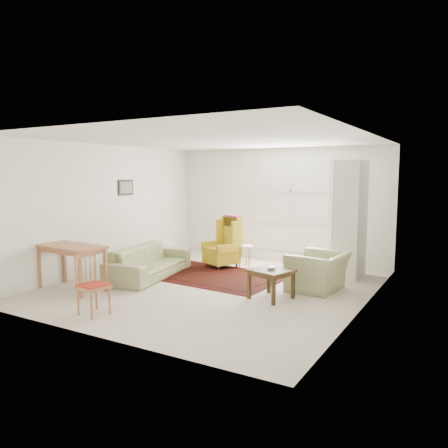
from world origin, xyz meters
The scene contains 10 objects.
room centered at (0.02, 0.21, 1.26)m, with size 5.04×5.54×2.51m.
rug centered at (-0.49, 0.62, 0.01)m, with size 2.75×1.77×0.03m, color black, non-canonical shape.
sofa centered at (-1.41, -0.06, 0.41)m, with size 2.01×0.79×0.81m, color #909664.
armchair centered at (1.62, 0.63, 0.38)m, with size 0.96×0.84×0.75m, color #909664.
wingback_chair centered at (-0.69, 1.38, 0.53)m, with size 0.61×0.65×1.07m, color gold, non-canonical shape.
coffee_table centered at (1.16, -0.24, 0.24)m, with size 0.58×0.58×0.47m, color #402B13, non-canonical shape.
stool centered at (-0.28, 1.65, 0.23)m, with size 0.34×0.34×0.45m, color white, non-canonical shape.
cabinet centered at (1.84, 1.83, 1.09)m, with size 0.46×0.87×2.18m, color silver, non-canonical shape.
desk centered at (-1.93, -1.43, 0.38)m, with size 1.20×0.60×0.76m, color #AF6C46, non-canonical shape.
desk_chair centered at (-0.64, -2.17, 0.42)m, with size 0.36×0.36×0.83m, color #AF6C46, non-canonical shape.
Camera 1 is at (3.85, -6.32, 1.93)m, focal length 35.00 mm.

